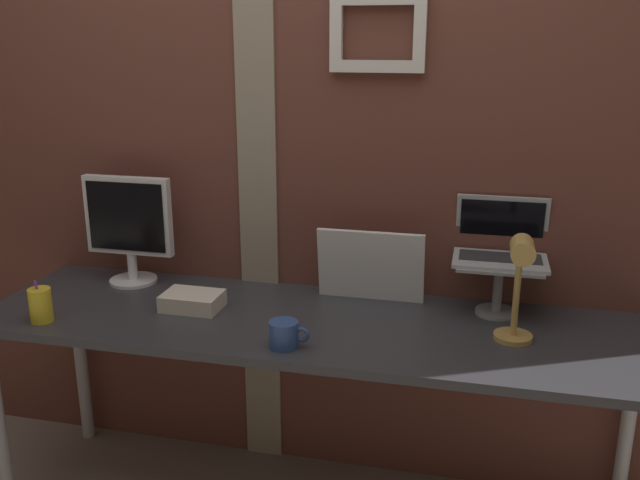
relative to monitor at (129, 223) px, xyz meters
The scene contains 10 objects.
brick_wall_back 0.74m from the monitor, 16.05° to the left, with size 3.71×0.16×2.70m.
desk 0.85m from the monitor, 14.50° to the right, with size 2.27×0.64×0.76m.
monitor is the anchor object (origin of this frame).
laptop_stand 1.36m from the monitor, ahead, with size 0.28×0.22×0.18m.
laptop 1.36m from the monitor, ahead, with size 0.31×0.24×0.20m.
whiteboard_panel 0.92m from the monitor, ahead, with size 0.38×0.02×0.26m, color white.
desk_lamp 1.43m from the monitor, 10.12° to the right, with size 0.12×0.20×0.36m.
pen_cup 0.47m from the monitor, 104.77° to the right, with size 0.07×0.07×0.15m.
coffee_mug 0.86m from the monitor, 29.74° to the right, with size 0.13×0.09×0.08m.
paper_clutter_stack 0.44m from the monitor, 30.73° to the right, with size 0.20×0.14×0.06m, color silver.
Camera 1 is at (0.65, -2.03, 1.67)m, focal length 38.41 mm.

